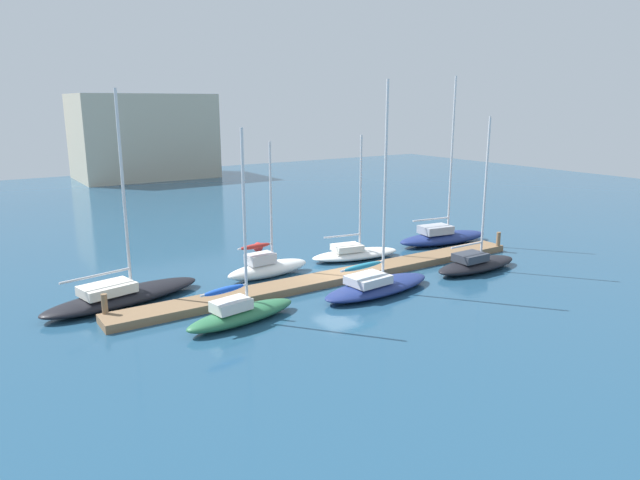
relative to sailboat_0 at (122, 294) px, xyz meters
name	(u,v)px	position (x,y,z in m)	size (l,w,h in m)	color
ground_plane	(339,280)	(11.58, -2.85, -0.52)	(120.00, 120.00, 0.00)	navy
dock_pier	(339,277)	(11.58, -2.85, -0.31)	(26.63, 1.78, 0.42)	#846647
dock_piling_near_end	(105,308)	(-1.33, -2.11, 0.17)	(0.28, 0.28, 1.38)	#846647
dock_piling_far_end	(498,242)	(24.49, -3.59, 0.17)	(0.28, 0.28, 1.38)	#846647
sailboat_0	(122,294)	(0.00, 0.00, 0.00)	(8.78, 4.07, 10.75)	black
sailboat_1	(240,311)	(3.90, -5.74, 0.06)	(6.04, 2.50, 9.01)	#2D7047
sailboat_2	(267,267)	(8.42, 0.01, 0.12)	(5.49, 1.89, 7.93)	white
sailboat_3	(376,284)	(11.88, -5.91, 0.01)	(7.34, 2.98, 11.21)	navy
sailboat_4	(354,253)	(15.10, 0.36, -0.08)	(6.38, 3.00, 8.07)	white
sailboat_5	(476,263)	(19.66, -5.94, -0.01)	(6.30, 2.03, 9.28)	black
sailboat_6	(442,236)	(22.90, 0.13, 0.09)	(7.58, 3.14, 11.82)	navy
mooring_buoy_red	(258,247)	(10.65, 5.48, -0.18)	(0.68, 0.68, 0.68)	red
harbor_building_distant	(143,136)	(16.43, 49.75, 5.03)	(17.42, 11.27, 11.10)	#BCB299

